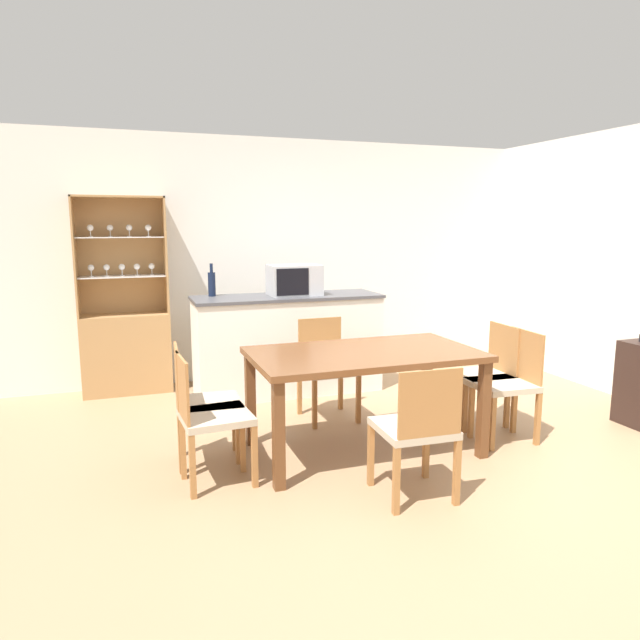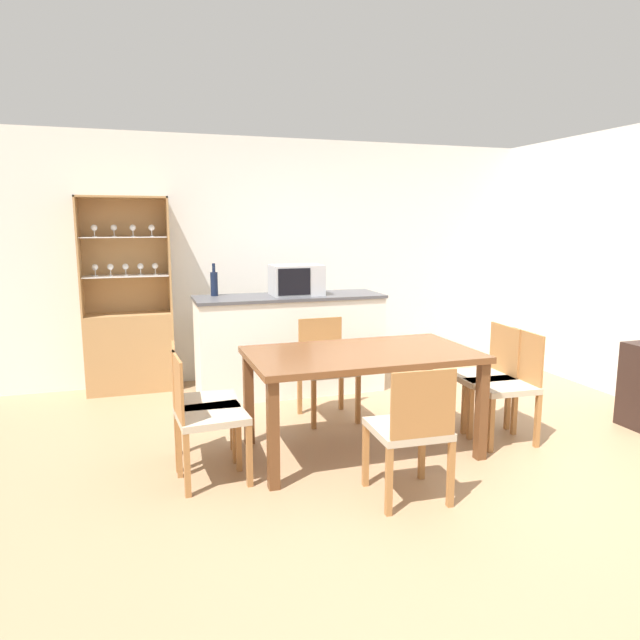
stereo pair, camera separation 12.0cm
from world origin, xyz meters
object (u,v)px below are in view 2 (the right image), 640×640
dining_chair_head_near (411,430)px  dining_chair_side_right_near (506,385)px  wine_bottle (214,283)px  dining_chair_side_right_far (485,376)px  dining_chair_side_left_near (205,415)px  dining_table (362,363)px  dining_chair_side_left_far (200,402)px  dining_chair_head_far (326,367)px  microwave (296,280)px  display_cabinet (129,336)px

dining_chair_head_near → dining_chair_side_right_near: bearing=32.2°
dining_chair_side_right_near → wine_bottle: size_ratio=2.69×
dining_chair_side_right_far → dining_chair_side_left_near: bearing=99.3°
dining_table → dining_chair_side_left_far: (-1.14, 0.14, -0.22)m
dining_chair_side_left_near → wine_bottle: size_ratio=2.69×
dining_chair_head_far → dining_chair_side_right_far: bearing=149.3°
dining_chair_side_left_near → dining_chair_head_far: bearing=125.3°
dining_table → dining_chair_side_right_near: 1.17m
dining_chair_side_right_near → dining_chair_side_left_near: (-2.28, -0.00, 0.00)m
dining_chair_side_right_far → dining_chair_head_near: size_ratio=1.00×
dining_table → dining_chair_side_left_near: dining_chair_side_left_near is taller
dining_chair_head_near → dining_chair_side_left_near: size_ratio=1.00×
microwave → dining_chair_head_far: bearing=-88.4°
dining_table → dining_chair_side_right_near: size_ratio=1.92×
dining_chair_head_near → dining_table: bearing=92.5°
dining_chair_head_far → microwave: microwave is taller
display_cabinet → dining_chair_side_left_far: 2.08m
microwave → dining_chair_side_right_near: bearing=-56.8°
display_cabinet → dining_chair_side_right_near: size_ratio=2.26×
dining_chair_head_far → wine_bottle: 1.46m
dining_chair_head_near → wine_bottle: bearing=109.6°
dining_chair_side_left_far → wine_bottle: (0.34, 1.68, 0.65)m
dining_table → microwave: (-0.02, 1.64, 0.45)m
dining_chair_side_left_near → wine_bottle: (0.34, 1.96, 0.65)m
dining_chair_side_right_far → wine_bottle: (-1.94, 1.68, 0.65)m
dining_chair_side_right_near → dining_chair_head_far: same height
dining_chair_side_right_near → dining_chair_head_far: (-1.14, 0.93, 0.00)m
dining_chair_head_near → microwave: (-0.02, 2.43, 0.67)m
dining_chair_side_right_near → dining_chair_head_near: bearing=122.6°
display_cabinet → dining_chair_head_far: bearing=-40.5°
dining_chair_side_right_far → dining_chair_side_left_far: (-2.28, 0.00, 0.00)m
dining_chair_head_far → dining_table: bearing=89.0°
dining_table → dining_chair_side_left_near: (-1.14, -0.14, -0.22)m
dining_table → dining_chair_head_far: dining_chair_head_far is taller
dining_chair_side_left_far → wine_bottle: bearing=171.6°
microwave → dining_chair_side_right_far: bearing=-52.3°
dining_chair_side_left_far → microwave: microwave is taller
dining_chair_side_left_near → display_cabinet: bearing=-172.5°
dining_chair_side_right_far → dining_chair_head_far: (-1.14, 0.65, 0.00)m
dining_chair_side_right_near → wine_bottle: wine_bottle is taller
dining_table → wine_bottle: (-0.80, 1.82, 0.43)m
microwave → dining_chair_side_left_near: bearing=-122.1°
dining_chair_side_right_far → microwave: (-1.17, 1.51, 0.67)m
dining_chair_side_left_far → microwave: size_ratio=1.72×
display_cabinet → dining_chair_head_near: 3.36m
dining_table → microwave: microwave is taller
dining_chair_side_right_near → wine_bottle: 2.83m
dining_table → dining_chair_side_left_far: bearing=173.0°
dining_table → dining_chair_head_near: bearing=-90.1°
wine_bottle → dining_chair_head_near: bearing=-73.0°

